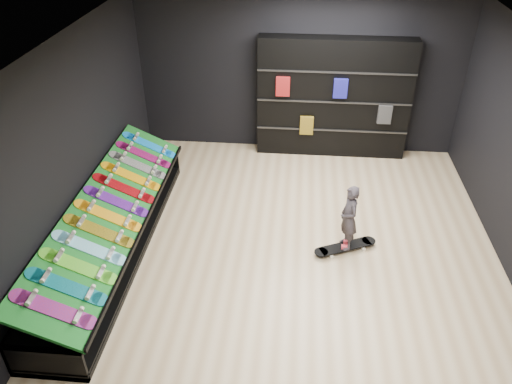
# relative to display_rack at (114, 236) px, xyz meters

# --- Properties ---
(floor) EXTENTS (6.00, 7.00, 0.01)m
(floor) POSITION_rel_display_rack_xyz_m (2.55, 0.00, -0.25)
(floor) COLOR #CAB188
(floor) RESTS_ON ground
(ceiling) EXTENTS (6.00, 7.00, 0.01)m
(ceiling) POSITION_rel_display_rack_xyz_m (2.55, 0.00, 2.75)
(ceiling) COLOR white
(ceiling) RESTS_ON ground
(wall_back) EXTENTS (6.00, 0.02, 3.00)m
(wall_back) POSITION_rel_display_rack_xyz_m (2.55, 3.50, 1.25)
(wall_back) COLOR black
(wall_back) RESTS_ON ground
(wall_left) EXTENTS (0.02, 7.00, 3.00)m
(wall_left) POSITION_rel_display_rack_xyz_m (-0.45, 0.00, 1.25)
(wall_left) COLOR black
(wall_left) RESTS_ON ground
(display_rack) EXTENTS (0.90, 4.50, 0.50)m
(display_rack) POSITION_rel_display_rack_xyz_m (0.00, 0.00, 0.00)
(display_rack) COLOR black
(display_rack) RESTS_ON ground
(turf_ramp) EXTENTS (0.92, 4.50, 0.46)m
(turf_ramp) POSITION_rel_display_rack_xyz_m (0.05, 0.00, 0.46)
(turf_ramp) COLOR #0E5C18
(turf_ramp) RESTS_ON display_rack
(back_shelving) EXTENTS (2.81, 0.33, 2.25)m
(back_shelving) POSITION_rel_display_rack_xyz_m (3.21, 3.32, 0.87)
(back_shelving) COLOR black
(back_shelving) RESTS_ON ground
(floor_skateboard) EXTENTS (0.98, 0.61, 0.09)m
(floor_skateboard) POSITION_rel_display_rack_xyz_m (3.35, 0.28, -0.21)
(floor_skateboard) COLOR black
(floor_skateboard) RESTS_ON ground
(child) EXTENTS (0.22, 0.26, 0.60)m
(child) POSITION_rel_display_rack_xyz_m (3.35, 0.28, 0.14)
(child) COLOR black
(child) RESTS_ON floor_skateboard
(display_board_0) EXTENTS (0.93, 0.22, 0.50)m
(display_board_0) POSITION_rel_display_rack_xyz_m (0.06, -1.90, 0.49)
(display_board_0) COLOR #2626BF
(display_board_0) RESTS_ON turf_ramp
(display_board_1) EXTENTS (0.93, 0.22, 0.50)m
(display_board_1) POSITION_rel_display_rack_xyz_m (0.06, -1.55, 0.49)
(display_board_1) COLOR #0C8C99
(display_board_1) RESTS_ON turf_ramp
(display_board_2) EXTENTS (0.93, 0.22, 0.50)m
(display_board_2) POSITION_rel_display_rack_xyz_m (0.06, -1.21, 0.49)
(display_board_2) COLOR green
(display_board_2) RESTS_ON turf_ramp
(display_board_3) EXTENTS (0.93, 0.22, 0.50)m
(display_board_3) POSITION_rel_display_rack_xyz_m (0.06, -0.86, 0.49)
(display_board_3) COLOR #0CB2E5
(display_board_3) RESTS_ON turf_ramp
(display_board_4) EXTENTS (0.93, 0.22, 0.50)m
(display_board_4) POSITION_rel_display_rack_xyz_m (0.06, -0.52, 0.49)
(display_board_4) COLOR yellow
(display_board_4) RESTS_ON turf_ramp
(display_board_5) EXTENTS (0.93, 0.22, 0.50)m
(display_board_5) POSITION_rel_display_rack_xyz_m (0.06, -0.17, 0.49)
(display_board_5) COLOR orange
(display_board_5) RESTS_ON turf_ramp
(display_board_6) EXTENTS (0.93, 0.22, 0.50)m
(display_board_6) POSITION_rel_display_rack_xyz_m (0.06, 0.17, 0.49)
(display_board_6) COLOR purple
(display_board_6) RESTS_ON turf_ramp
(display_board_7) EXTENTS (0.93, 0.22, 0.50)m
(display_board_7) POSITION_rel_display_rack_xyz_m (0.06, 0.52, 0.49)
(display_board_7) COLOR red
(display_board_7) RESTS_ON turf_ramp
(display_board_8) EXTENTS (0.93, 0.22, 0.50)m
(display_board_8) POSITION_rel_display_rack_xyz_m (0.06, 0.86, 0.49)
(display_board_8) COLOR yellow
(display_board_8) RESTS_ON turf_ramp
(display_board_9) EXTENTS (0.93, 0.22, 0.50)m
(display_board_9) POSITION_rel_display_rack_xyz_m (0.06, 1.21, 0.49)
(display_board_9) COLOR black
(display_board_9) RESTS_ON turf_ramp
(display_board_10) EXTENTS (0.93, 0.22, 0.50)m
(display_board_10) POSITION_rel_display_rack_xyz_m (0.06, 1.55, 0.49)
(display_board_10) COLOR #E5198C
(display_board_10) RESTS_ON turf_ramp
(display_board_11) EXTENTS (0.93, 0.22, 0.50)m
(display_board_11) POSITION_rel_display_rack_xyz_m (0.06, 1.90, 0.49)
(display_board_11) COLOR blue
(display_board_11) RESTS_ON turf_ramp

